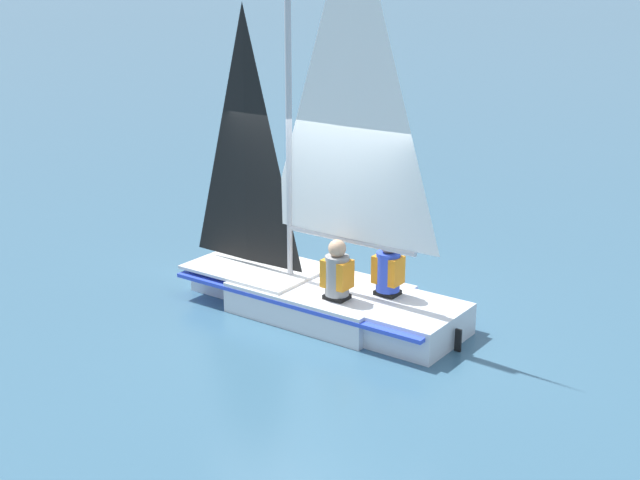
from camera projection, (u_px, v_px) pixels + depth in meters
The scene contains 4 objects.
ground_plane at pixel (320, 313), 11.57m from camera, with size 260.00×260.00×0.00m, color #38607A.
sailboat_main at pixel (320, 256), 11.33m from camera, with size 3.08×3.94×5.26m.
sailor_helm at pixel (337, 282), 10.90m from camera, with size 0.41×0.42×1.16m.
sailor_crew at pixel (388, 277), 11.04m from camera, with size 0.41×0.42×1.16m.
Camera 1 is at (4.39, 9.78, 4.45)m, focal length 50.00 mm.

